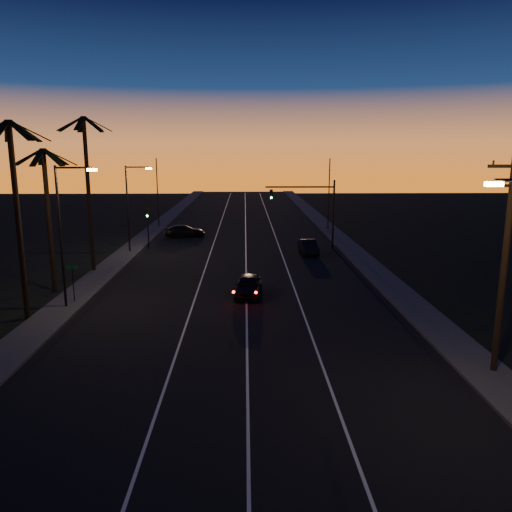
{
  "coord_description": "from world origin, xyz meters",
  "views": [
    {
      "loc": [
        0.42,
        -10.7,
        9.78
      ],
      "look_at": [
        1.15,
        21.68,
        3.0
      ],
      "focal_mm": 35.0,
      "sensor_mm": 36.0,
      "label": 1
    }
  ],
  "objects_px": {
    "right_car": "(308,247)",
    "cross_car": "(185,231)",
    "lead_car": "(248,285)",
    "utility_pole": "(505,258)",
    "signal_mast": "(311,202)"
  },
  "relations": [
    {
      "from": "lead_car",
      "to": "right_car",
      "type": "distance_m",
      "value": 15.44
    },
    {
      "from": "utility_pole",
      "to": "signal_mast",
      "type": "bearing_deg",
      "value": 98.47
    },
    {
      "from": "signal_mast",
      "to": "right_car",
      "type": "distance_m",
      "value": 5.18
    },
    {
      "from": "right_car",
      "to": "cross_car",
      "type": "bearing_deg",
      "value": 141.99
    },
    {
      "from": "utility_pole",
      "to": "right_car",
      "type": "distance_m",
      "value": 27.71
    },
    {
      "from": "lead_car",
      "to": "right_car",
      "type": "relative_size",
      "value": 1.15
    },
    {
      "from": "lead_car",
      "to": "cross_car",
      "type": "relative_size",
      "value": 0.97
    },
    {
      "from": "signal_mast",
      "to": "lead_car",
      "type": "bearing_deg",
      "value": -110.49
    },
    {
      "from": "right_car",
      "to": "lead_car",
      "type": "bearing_deg",
      "value": -112.67
    },
    {
      "from": "right_car",
      "to": "cross_car",
      "type": "relative_size",
      "value": 0.84
    },
    {
      "from": "utility_pole",
      "to": "lead_car",
      "type": "distance_m",
      "value": 17.32
    },
    {
      "from": "signal_mast",
      "to": "lead_car",
      "type": "height_order",
      "value": "signal_mast"
    },
    {
      "from": "utility_pole",
      "to": "signal_mast",
      "type": "height_order",
      "value": "utility_pole"
    },
    {
      "from": "utility_pole",
      "to": "cross_car",
      "type": "distance_m",
      "value": 41.72
    },
    {
      "from": "cross_car",
      "to": "lead_car",
      "type": "bearing_deg",
      "value": -73.45
    }
  ]
}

